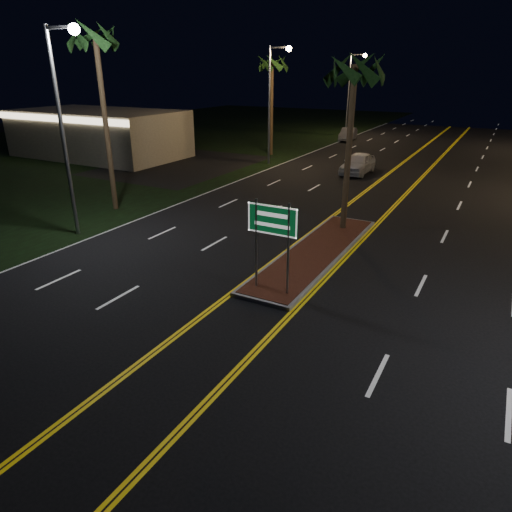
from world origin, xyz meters
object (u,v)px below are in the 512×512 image
Objects in this scene: streetlight_left_near at (65,111)px; palm_median at (355,70)px; median_island at (316,252)px; streetlight_left_mid at (274,92)px; palm_left_far at (272,64)px; palm_left_near at (95,39)px; streetlight_left_far at (352,85)px; car_near at (358,162)px; highway_sign at (272,229)px; commercial_building at (99,133)px; car_far at (348,133)px.

palm_median is (10.61, 6.50, 1.62)m from streetlight_left_near.
streetlight_left_mid is at bearing 121.98° from median_island.
palm_median is at bearing 90.00° from median_island.
streetlight_left_near reaches higher than palm_left_far.
palm_left_near reaches higher than palm_left_far.
streetlight_left_far is 1.68× the size of car_near.
highway_sign is 0.36× the size of streetlight_left_mid.
commercial_building is at bearing 146.52° from highway_sign.
streetlight_left_mid reaches higher than palm_left_far.
commercial_building is (-26.00, 12.99, 1.92)m from median_island.
palm_left_far is (-2.19, -16.00, 2.09)m from streetlight_left_far.
streetlight_left_mid is 1.02× the size of palm_left_far.
commercial_building is 16.47m from palm_left_far.
palm_median is 31.98m from car_far.
streetlight_left_far is 16.28m from palm_left_far.
median_island is 1.92× the size of car_near.
palm_left_far is 12.42m from car_near.
streetlight_left_near reaches higher than median_island.
streetlight_left_far is at bearing 110.35° from car_near.
streetlight_left_mid is 8.69m from car_near.
palm_left_far reaches higher than median_island.
palm_left_near is (13.50, -11.99, 6.68)m from commercial_building.
car_near is at bearing -24.04° from palm_left_far.
streetlight_left_near is 20.00m from streetlight_left_mid.
palm_left_near is at bearing -103.28° from car_far.
highway_sign is at bearing -63.08° from palm_left_far.
commercial_building is 28.18m from palm_median.
streetlight_left_far is (-10.61, 37.00, 5.57)m from median_island.
palm_left_near reaches higher than palm_median.
palm_left_far is (-2.19, 24.00, 2.09)m from streetlight_left_near.
streetlight_left_far is 1.08× the size of palm_median.
palm_left_far reaches higher than highway_sign.
streetlight_left_far is 36.18m from palm_left_near.
palm_median reaches higher than highway_sign.
palm_left_near is (-12.50, 1.00, 8.60)m from median_island.
palm_median reaches higher than car_near.
palm_left_far is at bearing 126.18° from palm_median.
streetlight_left_near and streetlight_left_mid have the same top height.
palm_left_near is at bearing -41.61° from commercial_building.
highway_sign reaches higher than median_island.
palm_left_far is at bearing 31.25° from commercial_building.
highway_sign is at bearing -75.56° from streetlight_left_far.
car_far reaches higher than median_island.
car_near is at bearing 69.83° from streetlight_left_near.
streetlight_left_far is at bearing 90.00° from streetlight_left_mid.
car_near is (7.27, -20.22, -4.77)m from streetlight_left_far.
palm_median is at bearing -75.29° from car_near.
median_island is 1.14× the size of streetlight_left_near.
streetlight_left_far is (0.00, 40.00, 0.00)m from streetlight_left_near.
streetlight_left_far is at bearing 98.92° from car_far.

